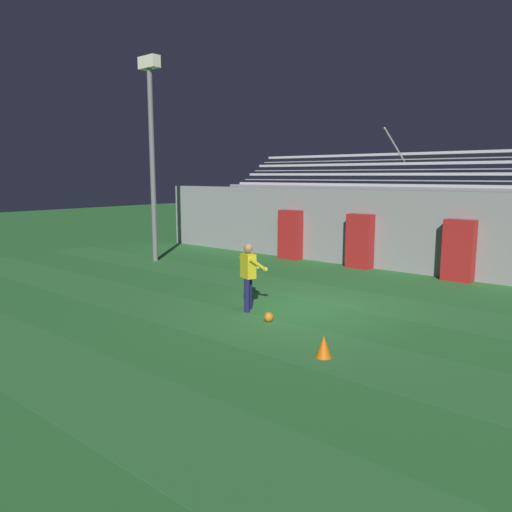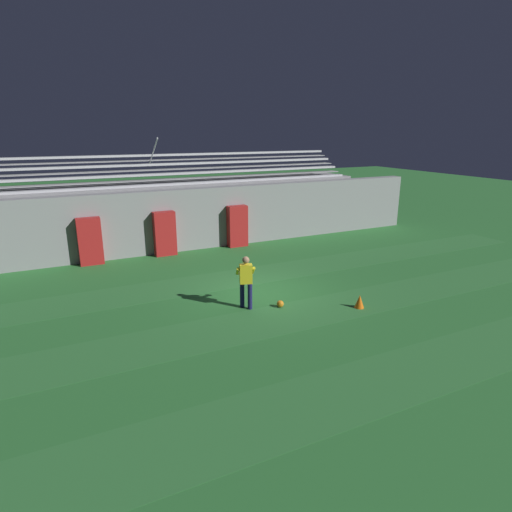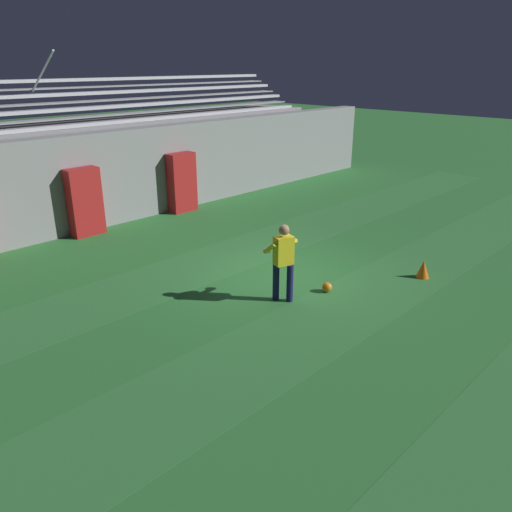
{
  "view_description": "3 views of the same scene",
  "coord_description": "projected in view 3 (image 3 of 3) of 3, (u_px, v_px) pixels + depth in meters",
  "views": [
    {
      "loc": [
        6.88,
        -9.97,
        3.3
      ],
      "look_at": [
        -0.25,
        -1.56,
        1.51
      ],
      "focal_mm": 35.0,
      "sensor_mm": 36.0,
      "label": 1
    },
    {
      "loc": [
        -6.13,
        -12.2,
        5.33
      ],
      "look_at": [
        -0.51,
        -0.66,
        1.54
      ],
      "focal_mm": 30.0,
      "sensor_mm": 36.0,
      "label": 2
    },
    {
      "loc": [
        -8.17,
        -7.22,
        4.7
      ],
      "look_at": [
        -1.24,
        -0.42,
        0.92
      ],
      "focal_mm": 35.0,
      "sensor_mm": 36.0,
      "label": 3
    }
  ],
  "objects": [
    {
      "name": "goalkeeper",
      "position": [
        283.0,
        258.0,
        10.22
      ],
      "size": [
        0.69,
        0.67,
        1.67
      ],
      "color": "#19194C",
      "rests_on": "ground"
    },
    {
      "name": "traffic_cone",
      "position": [
        423.0,
        269.0,
        11.59
      ],
      "size": [
        0.3,
        0.3,
        0.42
      ],
      "primitive_type": "cone",
      "color": "orange",
      "rests_on": "ground"
    },
    {
      "name": "turf_stripe_mid",
      "position": [
        356.0,
        302.0,
        10.46
      ],
      "size": [
        28.0,
        1.93,
        0.01
      ],
      "primitive_type": "cube",
      "color": "#337A38",
      "rests_on": "ground"
    },
    {
      "name": "bleacher_stand",
      "position": [
        94.0,
        164.0,
        16.85
      ],
      "size": [
        18.0,
        3.35,
        5.03
      ],
      "color": "gray",
      "rests_on": "ground"
    },
    {
      "name": "back_wall",
      "position": [
        126.0,
        175.0,
        15.58
      ],
      "size": [
        24.0,
        0.6,
        2.8
      ],
      "primitive_type": "cube",
      "color": "gray",
      "rests_on": "ground"
    },
    {
      "name": "ground_plane",
      "position": [
        280.0,
        274.0,
        11.85
      ],
      "size": [
        80.0,
        80.0,
        0.0
      ],
      "primitive_type": "plane",
      "color": "#2D7533"
    },
    {
      "name": "padding_pillar_gate_left",
      "position": [
        85.0,
        202.0,
        14.23
      ],
      "size": [
        0.93,
        0.44,
        1.94
      ],
      "primitive_type": "cube",
      "color": "#B21E1E",
      "rests_on": "ground"
    },
    {
      "name": "soccer_ball",
      "position": [
        327.0,
        287.0,
        10.89
      ],
      "size": [
        0.22,
        0.22,
        0.22
      ],
      "primitive_type": "sphere",
      "color": "orange",
      "rests_on": "ground"
    },
    {
      "name": "turf_stripe_far",
      "position": [
        230.0,
        255.0,
        12.98
      ],
      "size": [
        28.0,
        1.93,
        0.01
      ],
      "primitive_type": "cube",
      "color": "#337A38",
      "rests_on": "ground"
    },
    {
      "name": "padding_pillar_gate_right",
      "position": [
        182.0,
        182.0,
        16.53
      ],
      "size": [
        0.93,
        0.44,
        1.94
      ],
      "primitive_type": "cube",
      "color": "#B21E1E",
      "rests_on": "ground"
    }
  ]
}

